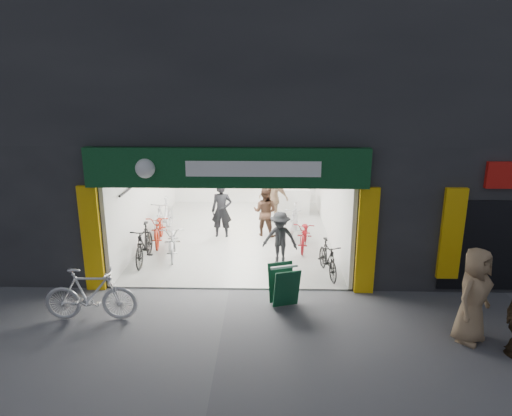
{
  "coord_description": "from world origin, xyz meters",
  "views": [
    {
      "loc": [
        0.91,
        -10.17,
        4.97
      ],
      "look_at": [
        0.62,
        1.5,
        1.65
      ],
      "focal_mm": 32.0,
      "sensor_mm": 36.0,
      "label": 1
    }
  ],
  "objects_px": {
    "bike_left_front": "(173,240)",
    "pedestrian_near": "(473,295)",
    "bike_right_front": "(328,258)",
    "parked_bike": "(91,294)",
    "sandwich_board": "(284,284)"
  },
  "relations": [
    {
      "from": "pedestrian_near",
      "to": "sandwich_board",
      "type": "relative_size",
      "value": 2.09
    },
    {
      "from": "bike_right_front",
      "to": "parked_bike",
      "type": "height_order",
      "value": "parked_bike"
    },
    {
      "from": "parked_bike",
      "to": "pedestrian_near",
      "type": "xyz_separation_m",
      "value": [
        7.69,
        -0.6,
        0.37
      ]
    },
    {
      "from": "bike_left_front",
      "to": "bike_right_front",
      "type": "distance_m",
      "value": 4.48
    },
    {
      "from": "bike_right_front",
      "to": "sandwich_board",
      "type": "distance_m",
      "value": 2.03
    },
    {
      "from": "bike_left_front",
      "to": "pedestrian_near",
      "type": "bearing_deg",
      "value": -42.95
    },
    {
      "from": "parked_bike",
      "to": "sandwich_board",
      "type": "height_order",
      "value": "parked_bike"
    },
    {
      "from": "bike_right_front",
      "to": "pedestrian_near",
      "type": "height_order",
      "value": "pedestrian_near"
    },
    {
      "from": "bike_right_front",
      "to": "sandwich_board",
      "type": "bearing_deg",
      "value": -134.84
    },
    {
      "from": "bike_right_front",
      "to": "sandwich_board",
      "type": "height_order",
      "value": "sandwich_board"
    },
    {
      "from": "pedestrian_near",
      "to": "sandwich_board",
      "type": "bearing_deg",
      "value": 117.6
    },
    {
      "from": "bike_left_front",
      "to": "pedestrian_near",
      "type": "height_order",
      "value": "pedestrian_near"
    },
    {
      "from": "bike_right_front",
      "to": "parked_bike",
      "type": "xyz_separation_m",
      "value": [
        -5.3,
        -2.4,
        0.11
      ]
    },
    {
      "from": "pedestrian_near",
      "to": "sandwich_board",
      "type": "distance_m",
      "value": 3.86
    },
    {
      "from": "bike_left_front",
      "to": "bike_right_front",
      "type": "xyz_separation_m",
      "value": [
        4.3,
        -1.27,
        -0.02
      ]
    }
  ]
}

